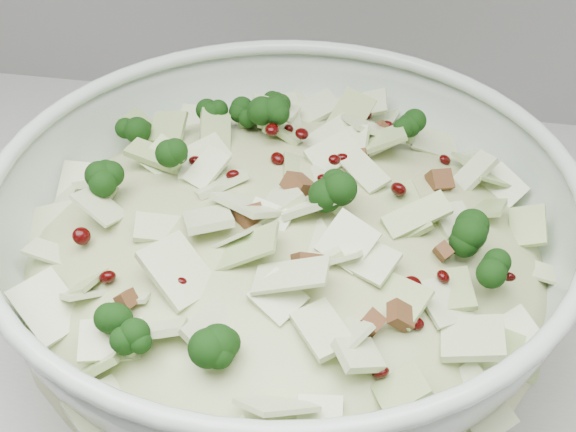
{
  "coord_description": "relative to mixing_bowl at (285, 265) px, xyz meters",
  "views": [
    {
      "loc": [
        0.4,
        1.18,
        1.38
      ],
      "look_at": [
        0.32,
        1.62,
        1.02
      ],
      "focal_mm": 50.0,
      "sensor_mm": 36.0,
      "label": 1
    }
  ],
  "objects": [
    {
      "name": "salad",
      "position": [
        0.0,
        0.0,
        0.03
      ],
      "size": [
        0.48,
        0.48,
        0.17
      ],
      "rotation": [
        0.0,
        0.0,
        -0.3
      ],
      "color": "#B8BC81",
      "rests_on": "mixing_bowl"
    },
    {
      "name": "mixing_bowl",
      "position": [
        0.0,
        0.0,
        0.0
      ],
      "size": [
        0.54,
        0.54,
        0.16
      ],
      "rotation": [
        0.0,
        0.0,
        -0.41
      ],
      "color": "silver",
      "rests_on": "counter"
    }
  ]
}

